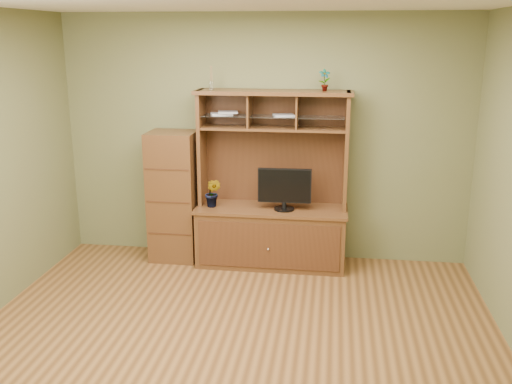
# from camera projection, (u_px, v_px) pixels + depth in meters

# --- Properties ---
(room) EXTENTS (4.54, 4.04, 2.74)m
(room) POSITION_uv_depth(u_px,v_px,m) (232.00, 184.00, 4.39)
(room) COLOR #583619
(room) RESTS_ON ground
(media_hutch) EXTENTS (1.66, 0.61, 1.90)m
(media_hutch) POSITION_uv_depth(u_px,v_px,m) (272.00, 218.00, 6.24)
(media_hutch) COLOR #4F2F16
(media_hutch) RESTS_ON room
(monitor) EXTENTS (0.57, 0.22, 0.45)m
(monitor) POSITION_uv_depth(u_px,v_px,m) (284.00, 188.00, 6.05)
(monitor) COLOR black
(monitor) RESTS_ON media_hutch
(orchid_plant) EXTENTS (0.20, 0.17, 0.32)m
(orchid_plant) POSITION_uv_depth(u_px,v_px,m) (213.00, 193.00, 6.17)
(orchid_plant) COLOR #27511C
(orchid_plant) RESTS_ON media_hutch
(top_plant) EXTENTS (0.13, 0.10, 0.23)m
(top_plant) POSITION_uv_depth(u_px,v_px,m) (324.00, 80.00, 5.85)
(top_plant) COLOR #366824
(top_plant) RESTS_ON media_hutch
(reed_diffuser) EXTENTS (0.05, 0.05, 0.25)m
(reed_diffuser) POSITION_uv_depth(u_px,v_px,m) (211.00, 80.00, 6.01)
(reed_diffuser) COLOR silver
(reed_diffuser) RESTS_ON media_hutch
(magazines) EXTENTS (0.93, 0.23, 0.04)m
(magazines) POSITION_uv_depth(u_px,v_px,m) (244.00, 114.00, 6.06)
(magazines) COLOR silver
(magazines) RESTS_ON media_hutch
(side_cabinet) EXTENTS (0.52, 0.47, 1.45)m
(side_cabinet) POSITION_uv_depth(u_px,v_px,m) (174.00, 196.00, 6.35)
(side_cabinet) COLOR #4F2F16
(side_cabinet) RESTS_ON room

